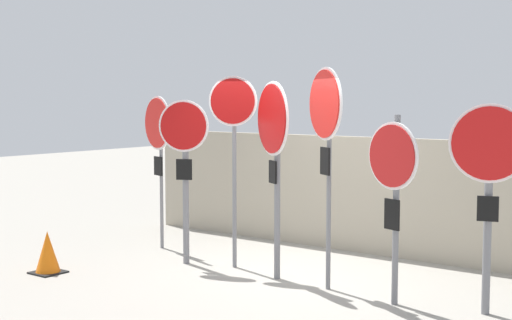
{
  "coord_description": "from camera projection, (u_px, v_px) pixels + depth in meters",
  "views": [
    {
      "loc": [
        5.03,
        -7.4,
        2.25
      ],
      "look_at": [
        -0.52,
        0.0,
        1.47
      ],
      "focal_mm": 50.0,
      "sensor_mm": 36.0,
      "label": 1
    }
  ],
  "objects": [
    {
      "name": "ground_plane",
      "position": [
        289.0,
        277.0,
        9.1
      ],
      "size": [
        40.0,
        40.0,
        0.0
      ],
      "primitive_type": "plane",
      "color": "gray"
    },
    {
      "name": "stop_sign_5",
      "position": [
        393.0,
        174.0,
        7.72
      ],
      "size": [
        0.7,
        0.28,
        2.1
      ],
      "rotation": [
        0.0,
        0.0,
        -0.35
      ],
      "color": "slate",
      "rests_on": "ground"
    },
    {
      "name": "stop_sign_0",
      "position": [
        158.0,
        134.0,
        10.7
      ],
      "size": [
        0.77,
        0.29,
        2.31
      ],
      "rotation": [
        0.0,
        0.0,
        -0.32
      ],
      "color": "slate",
      "rests_on": "ground"
    },
    {
      "name": "stop_sign_4",
      "position": [
        326.0,
        121.0,
        8.32
      ],
      "size": [
        0.72,
        0.5,
        2.64
      ],
      "rotation": [
        0.0,
        0.0,
        -0.59
      ],
      "color": "slate",
      "rests_on": "ground"
    },
    {
      "name": "stop_sign_2",
      "position": [
        233.0,
        123.0,
        9.42
      ],
      "size": [
        0.62,
        0.28,
        2.57
      ],
      "rotation": [
        0.0,
        0.0,
        0.4
      ],
      "color": "slate",
      "rests_on": "ground"
    },
    {
      "name": "stop_sign_1",
      "position": [
        184.0,
        152.0,
        9.68
      ],
      "size": [
        0.65,
        0.32,
        2.26
      ],
      "rotation": [
        0.0,
        0.0,
        0.42
      ],
      "color": "slate",
      "rests_on": "ground"
    },
    {
      "name": "traffic_cone_0",
      "position": [
        48.0,
        252.0,
        9.27
      ],
      "size": [
        0.38,
        0.38,
        0.55
      ],
      "color": "black",
      "rests_on": "ground"
    },
    {
      "name": "stop_sign_3",
      "position": [
        274.0,
        137.0,
        8.83
      ],
      "size": [
        0.8,
        0.5,
        2.48
      ],
      "rotation": [
        0.0,
        0.0,
        -0.55
      ],
      "color": "slate",
      "rests_on": "ground"
    },
    {
      "name": "stop_sign_6",
      "position": [
        489.0,
        168.0,
        7.34
      ],
      "size": [
        0.79,
        0.27,
        2.22
      ],
      "rotation": [
        0.0,
        0.0,
        0.3
      ],
      "color": "slate",
      "rests_on": "ground"
    },
    {
      "name": "fence_back",
      "position": [
        360.0,
        195.0,
        10.52
      ],
      "size": [
        7.87,
        0.12,
        1.72
      ],
      "color": "#A89E89",
      "rests_on": "ground"
    }
  ]
}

